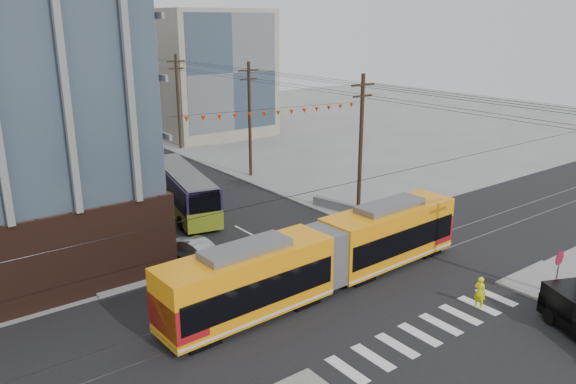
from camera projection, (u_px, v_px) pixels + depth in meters
name	position (u px, v px, depth m)	size (l,w,h in m)	color
ground	(386.00, 306.00, 30.07)	(160.00, 160.00, 0.00)	slate
bg_bldg_ne_near	(205.00, 73.00, 73.53)	(14.00, 14.00, 16.00)	gray
bg_bldg_ne_far	(155.00, 69.00, 90.23)	(16.00, 16.00, 14.00)	#8C99A5
utility_pole_far	(128.00, 90.00, 76.05)	(0.30, 0.30, 11.00)	black
streetcar	(325.00, 256.00, 31.53)	(20.18, 2.84, 3.89)	#FF970C
city_bus	(183.00, 190.00, 44.58)	(2.65, 12.24, 3.47)	#231B3E
parked_car_silver	(191.00, 248.00, 36.04)	(1.41, 4.05, 1.33)	#8F969D
parked_car_white	(139.00, 218.00, 41.42)	(1.77, 4.35, 1.26)	beige
parked_car_grey	(124.00, 210.00, 43.32)	(2.13, 4.63, 1.29)	slate
pedestrian	(480.00, 292.00, 29.68)	(0.65, 0.42, 1.77)	#FFFE0C
stop_sign	(557.00, 278.00, 30.12)	(0.85, 0.85, 2.79)	maroon
jersey_barrier	(337.00, 206.00, 44.81)	(0.97, 4.32, 0.86)	gray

